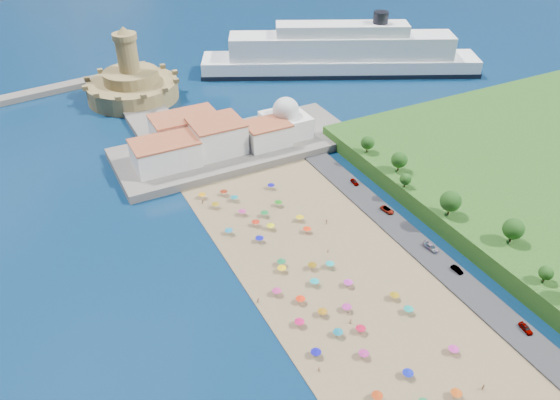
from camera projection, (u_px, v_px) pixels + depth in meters
ground at (309, 274)px, 148.56m from camera, size 700.00×700.00×0.00m
terrace at (236, 147)px, 205.26m from camera, size 90.00×36.00×3.00m
jetty at (153, 122)px, 222.91m from camera, size 18.00×70.00×2.40m
waterfront_buildings at (202, 138)px, 197.23m from camera, size 57.00×29.00×11.00m
domed_building at (286, 120)px, 207.13m from camera, size 16.00×16.00×15.00m
fortress at (132, 85)px, 241.93m from camera, size 40.00×40.00×32.40m
cruise_ship at (341, 55)px, 267.18m from camera, size 131.36×77.05×29.70m
beach_parasols at (325, 294)px, 138.93m from camera, size 33.00×116.62×2.20m
beachgoers at (316, 287)px, 142.59m from camera, size 34.52×96.96×1.78m
parked_cars at (420, 238)px, 159.36m from camera, size 2.91×77.79×1.45m
hillside_trees at (475, 216)px, 153.51m from camera, size 13.16×104.80×7.98m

